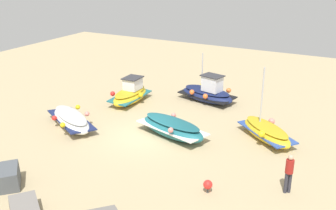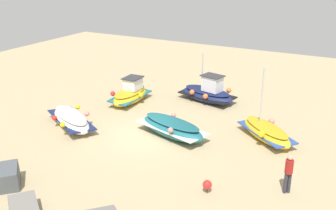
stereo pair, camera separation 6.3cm
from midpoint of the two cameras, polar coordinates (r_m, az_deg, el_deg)
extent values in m
plane|color=tan|center=(21.20, -3.34, -4.42)|extent=(46.14, 46.14, 0.00)
ellipsoid|color=white|center=(22.78, -13.72, -2.14)|extent=(4.27, 3.25, 0.85)
cube|color=navy|center=(22.77, -13.72, -2.05)|extent=(4.13, 3.18, 0.15)
ellipsoid|color=beige|center=(22.67, -13.78, -1.38)|extent=(3.74, 2.83, 0.20)
sphere|color=yellow|center=(21.50, -14.85, -2.76)|extent=(0.28, 0.28, 0.28)
sphere|color=#EA7F75|center=(22.59, -11.55, -1.24)|extent=(0.28, 0.28, 0.28)
sphere|color=red|center=(22.82, -15.97, -1.80)|extent=(0.28, 0.28, 0.28)
sphere|color=yellow|center=(23.87, -12.81, -0.29)|extent=(0.28, 0.28, 0.28)
ellipsoid|color=#1E6670|center=(20.95, 0.52, -3.37)|extent=(4.34, 2.59, 0.96)
cube|color=white|center=(20.93, 0.52, -3.25)|extent=(4.19, 2.57, 0.14)
ellipsoid|color=#1A565F|center=(20.80, 0.52, -2.42)|extent=(3.81, 2.25, 0.20)
sphere|color=#EA7F75|center=(21.85, 0.72, -1.45)|extent=(0.27, 0.27, 0.27)
sphere|color=#EA7F75|center=(19.77, 0.30, -3.60)|extent=(0.27, 0.27, 0.27)
ellipsoid|color=gold|center=(25.94, -5.49, 1.20)|extent=(1.49, 3.50, 0.90)
cube|color=#1E6670|center=(25.93, -5.49, 1.29)|extent=(1.49, 3.37, 0.16)
ellipsoid|color=gold|center=(25.83, -5.51, 1.91)|extent=(1.27, 3.08, 0.21)
cube|color=white|center=(26.00, -5.11, 3.05)|extent=(0.92, 1.11, 0.74)
cube|color=#333338|center=(25.88, -5.14, 3.89)|extent=(1.07, 1.29, 0.06)
sphere|color=red|center=(25.61, -7.96, 1.61)|extent=(0.31, 0.31, 0.31)
sphere|color=yellow|center=(25.47, -3.99, 1.45)|extent=(0.31, 0.31, 0.31)
sphere|color=yellow|center=(26.91, -6.03, 2.45)|extent=(0.31, 0.31, 0.31)
ellipsoid|color=gold|center=(21.20, 13.75, -3.87)|extent=(3.62, 3.29, 0.80)
cube|color=#2D4C9E|center=(21.18, 13.76, -3.77)|extent=(3.53, 3.23, 0.09)
ellipsoid|color=gold|center=(21.07, 13.82, -3.06)|extent=(3.18, 2.89, 0.15)
cylinder|color=#B7B7BC|center=(20.99, 13.21, 1.39)|extent=(0.08, 0.08, 2.94)
sphere|color=#EA7F75|center=(21.99, 14.47, -2.28)|extent=(0.35, 0.35, 0.35)
sphere|color=yellow|center=(20.18, 13.11, -4.05)|extent=(0.35, 0.35, 0.35)
ellipsoid|color=navy|center=(26.21, 5.49, 1.38)|extent=(4.10, 2.43, 0.87)
cube|color=black|center=(26.20, 5.49, 1.46)|extent=(3.95, 2.41, 0.15)
ellipsoid|color=#151E45|center=(26.11, 5.51, 2.07)|extent=(3.60, 2.10, 0.20)
cube|color=silver|center=(25.73, 6.24, 3.05)|extent=(1.31, 1.10, 0.98)
cube|color=#333338|center=(25.58, 6.28, 4.17)|extent=(1.52, 1.27, 0.06)
cylinder|color=#B7B7BC|center=(25.99, 4.83, 4.87)|extent=(0.08, 0.08, 2.36)
sphere|color=yellow|center=(27.43, 4.82, 2.78)|extent=(0.32, 0.32, 0.32)
sphere|color=orange|center=(25.73, 3.36, 1.85)|extent=(0.32, 0.32, 0.32)
sphere|color=orange|center=(26.80, 6.66, 2.56)|extent=(0.32, 0.32, 0.32)
sphere|color=orange|center=(25.13, 5.27, 1.25)|extent=(0.32, 0.32, 0.32)
sphere|color=orange|center=(26.23, 8.57, 2.07)|extent=(0.32, 0.32, 0.32)
cylinder|color=#2D2D38|center=(16.85, 16.35, -10.59)|extent=(0.14, 0.14, 0.90)
cylinder|color=#2D2D38|center=(16.92, 16.84, -10.51)|extent=(0.14, 0.14, 0.90)
cylinder|color=maroon|center=(16.53, 16.85, -8.36)|extent=(0.32, 0.32, 0.57)
sphere|color=tan|center=(16.35, 16.99, -7.15)|extent=(0.22, 0.22, 0.22)
cube|color=slate|center=(15.86, -19.85, -13.92)|extent=(1.72, 1.60, 0.77)
cube|color=#4C5156|center=(17.87, -22.27, -9.57)|extent=(1.68, 1.71, 0.94)
cylinder|color=#3F3F42|center=(16.44, 5.55, -12.06)|extent=(0.08, 0.08, 0.19)
sphere|color=red|center=(16.29, 5.58, -11.23)|extent=(0.38, 0.38, 0.38)
camera|label=1|loc=(0.03, -90.08, -0.03)|focal=42.77mm
camera|label=2|loc=(0.03, 89.92, 0.03)|focal=42.77mm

